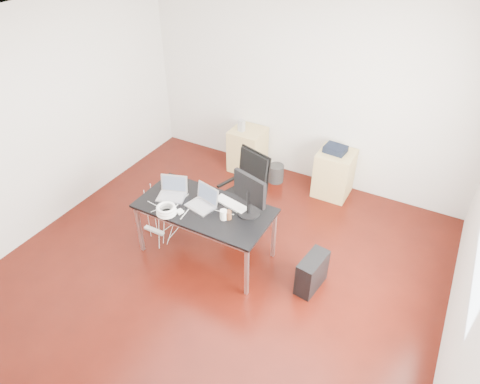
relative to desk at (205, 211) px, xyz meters
The scene contains 18 objects.
room_shell 0.83m from the desk, 34.09° to the right, with size 5.00×5.00×5.00m.
desk is the anchor object (origin of this frame).
office_chair 0.73m from the desk, 76.73° to the left, with size 0.60×0.62×1.08m.
filing_cabinet_left 2.08m from the desk, 103.63° to the left, with size 0.50×0.50×0.70m, color tan.
filing_cabinet_right 2.24m from the desk, 64.53° to the left, with size 0.50×0.50×0.70m, color tan.
pc_tower 1.43m from the desk, ahead, with size 0.20×0.45×0.44m, color black.
wastebasket 1.96m from the desk, 87.61° to the left, with size 0.24×0.24×0.28m, color black.
power_strip 1.07m from the desk, behind, with size 0.30×0.06×0.04m, color white.
laptop_left 0.48m from the desk, behind, with size 0.39×0.35×0.23m.
laptop_right 0.12m from the desk, 144.01° to the left, with size 0.38×0.32×0.23m.
monitor 0.63m from the desk, 17.13° to the left, with size 0.45×0.26×0.51m.
keyboard 0.32m from the desk, 37.14° to the left, with size 0.44×0.14×0.02m, color white.
cup_white 0.33m from the desk, 14.14° to the right, with size 0.08×0.08×0.12m, color white.
cup_brown 0.37m from the desk, ahead, with size 0.08×0.08×0.10m, color brown.
cable_coil 0.46m from the desk, 134.97° to the right, with size 0.24×0.24×0.11m.
power_adapter 0.30m from the desk, 131.24° to the right, with size 0.07×0.07×0.03m, color white.
speaker 2.01m from the desk, 106.16° to the left, with size 0.09×0.08×0.18m, color #9E9E9E.
navy_garment 2.21m from the desk, 65.47° to the left, with size 0.30×0.24×0.09m, color black.
Camera 1 is at (1.96, -3.03, 3.81)m, focal length 32.00 mm.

